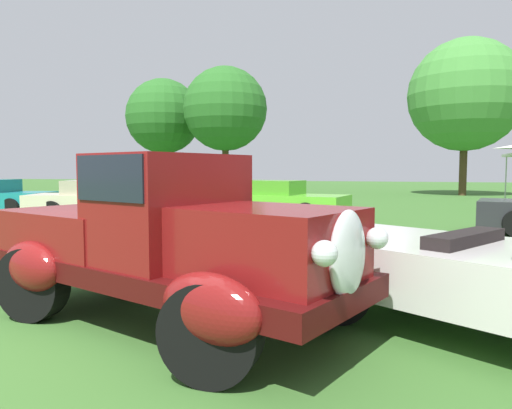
# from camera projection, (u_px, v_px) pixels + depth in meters

# --- Properties ---
(ground_plane) EXTENTS (120.00, 120.00, 0.00)m
(ground_plane) POSITION_uv_depth(u_px,v_px,m) (82.00, 334.00, 4.50)
(ground_plane) COLOR #386628
(feature_pickup_truck) EXTENTS (4.37, 2.83, 1.70)m
(feature_pickup_truck) POSITION_uv_depth(u_px,v_px,m) (165.00, 239.00, 4.72)
(feature_pickup_truck) COLOR #400B0B
(feature_pickup_truck) RESTS_ON ground_plane
(show_car_cream) EXTENTS (4.89, 3.01, 1.22)m
(show_car_cream) POSITION_uv_depth(u_px,v_px,m) (106.00, 200.00, 14.68)
(show_car_cream) COLOR beige
(show_car_cream) RESTS_ON ground_plane
(show_car_lime) EXTENTS (4.65, 2.34, 1.22)m
(show_car_lime) POSITION_uv_depth(u_px,v_px,m) (272.00, 201.00, 14.56)
(show_car_lime) COLOR #60C62D
(show_car_lime) RESTS_ON ground_plane
(treeline_far_left) EXTENTS (5.48, 5.48, 8.22)m
(treeline_far_left) POSITION_uv_depth(u_px,v_px,m) (163.00, 117.00, 35.12)
(treeline_far_left) COLOR #47331E
(treeline_far_left) RESTS_ON ground_plane
(treeline_mid_left) EXTENTS (5.60, 5.60, 8.41)m
(treeline_mid_left) POSITION_uv_depth(u_px,v_px,m) (225.00, 109.00, 31.84)
(treeline_mid_left) COLOR #47331E
(treeline_mid_left) RESTS_ON ground_plane
(treeline_center) EXTENTS (6.64, 6.64, 9.28)m
(treeline_center) POSITION_uv_depth(u_px,v_px,m) (465.00, 95.00, 28.21)
(treeline_center) COLOR #47331E
(treeline_center) RESTS_ON ground_plane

